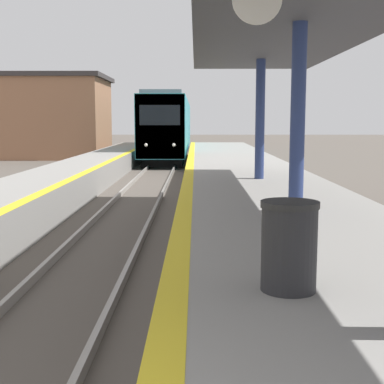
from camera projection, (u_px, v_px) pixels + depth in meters
name	position (u px, v px, depth m)	size (l,w,h in m)	color
train	(171.00, 127.00, 39.44)	(2.62, 23.98, 4.22)	black
station_canopy	(300.00, 21.00, 9.19)	(3.73, 16.75, 3.52)	navy
trash_bin	(289.00, 246.00, 5.11)	(0.56, 0.56, 0.87)	#262628
station_building	(32.00, 117.00, 37.53)	(10.65, 6.95, 5.71)	#9E6B4C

